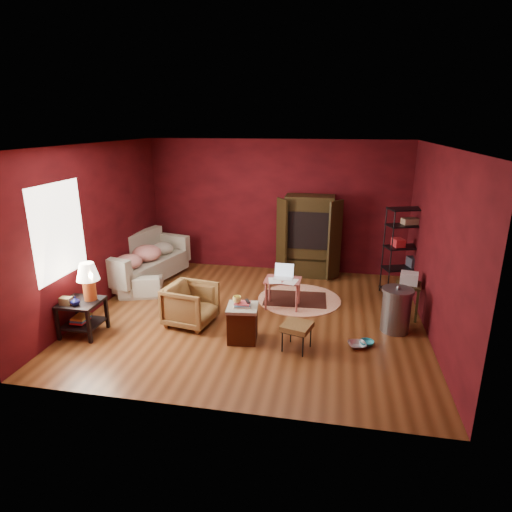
{
  "coord_description": "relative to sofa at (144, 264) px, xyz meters",
  "views": [
    {
      "loc": [
        1.26,
        -6.45,
        3.13
      ],
      "look_at": [
        0.0,
        0.2,
        1.0
      ],
      "focal_mm": 30.0,
      "sensor_mm": 36.0,
      "label": 1
    }
  ],
  "objects": [
    {
      "name": "side_table",
      "position": [
        0.1,
        -2.24,
        0.29
      ],
      "size": [
        0.57,
        0.57,
        1.13
      ],
      "rotation": [
        0.0,
        0.0,
        0.01
      ],
      "color": "black",
      "rests_on": "ground"
    },
    {
      "name": "laptop_desk",
      "position": [
        2.92,
        -0.73,
        0.09
      ],
      "size": [
        0.63,
        0.49,
        0.76
      ],
      "rotation": [
        0.0,
        0.0,
        -0.03
      ],
      "color": "#AB534E",
      "rests_on": "ground"
    },
    {
      "name": "room",
      "position": [
        2.45,
        -1.2,
        1.02
      ],
      "size": [
        5.54,
        5.04,
        2.84
      ],
      "color": "brown",
      "rests_on": "ground"
    },
    {
      "name": "small_stand",
      "position": [
        5.0,
        -0.73,
        0.2
      ],
      "size": [
        0.46,
        0.46,
        0.79
      ],
      "rotation": [
        0.0,
        0.0,
        -0.19
      ],
      "color": "black",
      "rests_on": "ground"
    },
    {
      "name": "hamper",
      "position": [
        2.49,
        -2.03,
        -0.1
      ],
      "size": [
        0.49,
        0.49,
        0.63
      ],
      "rotation": [
        0.0,
        0.0,
        0.11
      ],
      "color": "#492110",
      "rests_on": "ground"
    },
    {
      "name": "rug_oriental",
      "position": [
        3.11,
        -0.36,
        -0.37
      ],
      "size": [
        1.17,
        0.81,
        0.01
      ],
      "rotation": [
        0.0,
        0.0,
        0.05
      ],
      "color": "#431912",
      "rests_on": "ground"
    },
    {
      "name": "pet_bowl_turquoise",
      "position": [
        4.31,
        -1.84,
        -0.28
      ],
      "size": [
        0.21,
        0.08,
        0.21
      ],
      "primitive_type": "imported",
      "rotation": [
        0.0,
        0.0,
        0.08
      ],
      "color": "teal",
      "rests_on": "ground"
    },
    {
      "name": "trash_can",
      "position": [
        4.76,
        -1.29,
        -0.03
      ],
      "size": [
        0.56,
        0.56,
        0.75
      ],
      "rotation": [
        0.0,
        0.0,
        0.18
      ],
      "color": "gray",
      "rests_on": "ground"
    },
    {
      "name": "footstool",
      "position": [
        3.31,
        -2.15,
        -0.04
      ],
      "size": [
        0.48,
        0.48,
        0.4
      ],
      "rotation": [
        0.0,
        0.0,
        -0.28
      ],
      "color": "black",
      "rests_on": "ground"
    },
    {
      "name": "sofa_cushions",
      "position": [
        -0.03,
        0.01,
        0.04
      ],
      "size": [
        1.29,
        2.2,
        0.86
      ],
      "rotation": [
        0.0,
        0.0,
        -0.25
      ],
      "color": "#9D9A88",
      "rests_on": "sofa"
    },
    {
      "name": "wire_shelving",
      "position": [
        5.1,
        0.35,
        0.52
      ],
      "size": [
        0.88,
        0.6,
        1.65
      ],
      "rotation": [
        0.0,
        0.0,
        0.34
      ],
      "color": "black",
      "rests_on": "ground"
    },
    {
      "name": "mug",
      "position": [
        2.41,
        -2.05,
        0.29
      ],
      "size": [
        0.15,
        0.12,
        0.13
      ],
      "primitive_type": "imported",
      "rotation": [
        0.0,
        0.0,
        -0.19
      ],
      "color": "#F8EA79",
      "rests_on": "hamper"
    },
    {
      "name": "pet_bowl_steel",
      "position": [
        4.17,
        -1.93,
        -0.25
      ],
      "size": [
        0.27,
        0.12,
        0.26
      ],
      "primitive_type": "imported",
      "rotation": [
        0.0,
        0.0,
        0.22
      ],
      "color": "silver",
      "rests_on": "ground"
    },
    {
      "name": "armchair",
      "position": [
        1.55,
        -1.65,
        -0.02
      ],
      "size": [
        0.78,
        0.82,
        0.73
      ],
      "primitive_type": "imported",
      "rotation": [
        0.0,
        0.0,
        1.4
      ],
      "color": "black",
      "rests_on": "ground"
    },
    {
      "name": "sofa",
      "position": [
        0.0,
        0.0,
        0.0
      ],
      "size": [
        1.16,
        2.04,
        0.77
      ],
      "primitive_type": "imported",
      "rotation": [
        0.0,
        0.0,
        1.89
      ],
      "color": "#9D9A88",
      "rests_on": "ground"
    },
    {
      "name": "rug_round",
      "position": [
        3.18,
        -0.34,
        -0.38
      ],
      "size": [
        1.94,
        1.94,
        0.01
      ],
      "rotation": [
        0.0,
        0.0,
        -0.34
      ],
      "color": "#F1E3C9",
      "rests_on": "ground"
    },
    {
      "name": "vase",
      "position": [
        0.05,
        -2.43,
        0.22
      ],
      "size": [
        0.18,
        0.18,
        0.13
      ],
      "primitive_type": "imported",
      "rotation": [
        0.0,
        0.0,
        0.39
      ],
      "color": "#0E1046",
      "rests_on": "side_table"
    },
    {
      "name": "tv_armoire",
      "position": [
        3.23,
        1.02,
        0.5
      ],
      "size": [
        1.34,
        0.71,
        1.7
      ],
      "rotation": [
        0.0,
        0.0,
        -0.01
      ],
      "color": "black",
      "rests_on": "ground"
    }
  ]
}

